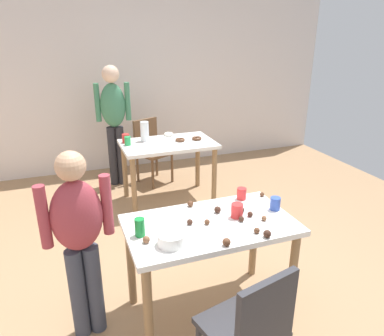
{
  "coord_description": "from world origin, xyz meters",
  "views": [
    {
      "loc": [
        -0.99,
        -2.19,
        1.99
      ],
      "look_at": [
        -0.0,
        0.5,
        0.9
      ],
      "focal_mm": 33.75,
      "sensor_mm": 36.0,
      "label": 1
    }
  ],
  "objects_px": {
    "chair_far_table": "(151,147)",
    "person_adult_far": "(114,115)",
    "mixing_bowl": "(171,239)",
    "soda_can": "(140,227)",
    "person_girl_near": "(79,234)",
    "dining_table_far": "(168,152)",
    "pitcher_far": "(145,131)",
    "chair_near_table": "(251,327)",
    "dining_table_near": "(210,237)"
  },
  "relations": [
    {
      "from": "dining_table_far",
      "to": "soda_can",
      "type": "xyz_separation_m",
      "value": [
        -0.76,
        -1.94,
        0.18
      ]
    },
    {
      "from": "chair_far_table",
      "to": "person_adult_far",
      "type": "xyz_separation_m",
      "value": [
        -0.46,
        0.05,
        0.47
      ]
    },
    {
      "from": "chair_near_table",
      "to": "person_girl_near",
      "type": "distance_m",
      "value": 1.17
    },
    {
      "from": "person_girl_near",
      "to": "chair_far_table",
      "type": "bearing_deg",
      "value": 66.82
    },
    {
      "from": "chair_far_table",
      "to": "mixing_bowl",
      "type": "xyz_separation_m",
      "value": [
        -0.56,
        -2.8,
        0.29
      ]
    },
    {
      "from": "person_girl_near",
      "to": "mixing_bowl",
      "type": "distance_m",
      "value": 0.59
    },
    {
      "from": "person_girl_near",
      "to": "pitcher_far",
      "type": "relative_size",
      "value": 5.67
    },
    {
      "from": "person_adult_far",
      "to": "dining_table_near",
      "type": "bearing_deg",
      "value": -84.92
    },
    {
      "from": "mixing_bowl",
      "to": "person_girl_near",
      "type": "bearing_deg",
      "value": 153.8
    },
    {
      "from": "mixing_bowl",
      "to": "soda_can",
      "type": "height_order",
      "value": "soda_can"
    },
    {
      "from": "mixing_bowl",
      "to": "dining_table_near",
      "type": "bearing_deg",
      "value": 26.86
    },
    {
      "from": "dining_table_near",
      "to": "pitcher_far",
      "type": "bearing_deg",
      "value": 89.12
    },
    {
      "from": "pitcher_far",
      "to": "chair_near_table",
      "type": "bearing_deg",
      "value": -91.84
    },
    {
      "from": "chair_far_table",
      "to": "soda_can",
      "type": "distance_m",
      "value": 2.74
    },
    {
      "from": "mixing_bowl",
      "to": "person_adult_far",
      "type": "bearing_deg",
      "value": 88.08
    },
    {
      "from": "person_girl_near",
      "to": "person_adult_far",
      "type": "distance_m",
      "value": 2.66
    },
    {
      "from": "dining_table_near",
      "to": "soda_can",
      "type": "relative_size",
      "value": 9.57
    },
    {
      "from": "person_girl_near",
      "to": "mixing_bowl",
      "type": "xyz_separation_m",
      "value": [
        0.53,
        -0.26,
        -0.0
      ]
    },
    {
      "from": "dining_table_far",
      "to": "person_adult_far",
      "type": "xyz_separation_m",
      "value": [
        -0.51,
        0.74,
        0.33
      ]
    },
    {
      "from": "soda_can",
      "to": "pitcher_far",
      "type": "distance_m",
      "value": 2.16
    },
    {
      "from": "dining_table_near",
      "to": "person_girl_near",
      "type": "height_order",
      "value": "person_girl_near"
    },
    {
      "from": "chair_near_table",
      "to": "chair_far_table",
      "type": "distance_m",
      "value": 3.35
    },
    {
      "from": "dining_table_far",
      "to": "pitcher_far",
      "type": "distance_m",
      "value": 0.37
    },
    {
      "from": "dining_table_near",
      "to": "mixing_bowl",
      "type": "relative_size",
      "value": 6.76
    },
    {
      "from": "chair_near_table",
      "to": "soda_can",
      "type": "height_order",
      "value": "soda_can"
    },
    {
      "from": "chair_near_table",
      "to": "person_adult_far",
      "type": "height_order",
      "value": "person_adult_far"
    },
    {
      "from": "mixing_bowl",
      "to": "soda_can",
      "type": "distance_m",
      "value": 0.23
    },
    {
      "from": "chair_near_table",
      "to": "person_adult_far",
      "type": "relative_size",
      "value": 0.55
    },
    {
      "from": "chair_near_table",
      "to": "soda_can",
      "type": "relative_size",
      "value": 7.13
    },
    {
      "from": "person_adult_far",
      "to": "soda_can",
      "type": "height_order",
      "value": "person_adult_far"
    },
    {
      "from": "person_girl_near",
      "to": "pitcher_far",
      "type": "xyz_separation_m",
      "value": [
        0.9,
        2.0,
        0.08
      ]
    },
    {
      "from": "chair_far_table",
      "to": "person_adult_far",
      "type": "bearing_deg",
      "value": 174.09
    },
    {
      "from": "person_adult_far",
      "to": "chair_near_table",
      "type": "bearing_deg",
      "value": -86.96
    },
    {
      "from": "soda_can",
      "to": "dining_table_far",
      "type": "bearing_deg",
      "value": 68.48
    },
    {
      "from": "chair_far_table",
      "to": "mixing_bowl",
      "type": "height_order",
      "value": "chair_far_table"
    },
    {
      "from": "person_girl_near",
      "to": "person_adult_far",
      "type": "xyz_separation_m",
      "value": [
        0.63,
        2.58,
        0.17
      ]
    },
    {
      "from": "person_adult_far",
      "to": "mixing_bowl",
      "type": "relative_size",
      "value": 9.25
    },
    {
      "from": "mixing_bowl",
      "to": "pitcher_far",
      "type": "distance_m",
      "value": 2.29
    },
    {
      "from": "person_girl_near",
      "to": "mixing_bowl",
      "type": "height_order",
      "value": "person_girl_near"
    },
    {
      "from": "chair_near_table",
      "to": "pitcher_far",
      "type": "bearing_deg",
      "value": 88.16
    },
    {
      "from": "person_adult_far",
      "to": "mixing_bowl",
      "type": "height_order",
      "value": "person_adult_far"
    },
    {
      "from": "person_girl_near",
      "to": "mixing_bowl",
      "type": "relative_size",
      "value": 7.76
    },
    {
      "from": "soda_can",
      "to": "person_adult_far",
      "type": "bearing_deg",
      "value": 84.58
    },
    {
      "from": "soda_can",
      "to": "pitcher_far",
      "type": "xyz_separation_m",
      "value": [
        0.52,
        2.09,
        0.06
      ]
    },
    {
      "from": "chair_far_table",
      "to": "person_adult_far",
      "type": "relative_size",
      "value": 0.55
    },
    {
      "from": "chair_near_table",
      "to": "pitcher_far",
      "type": "distance_m",
      "value": 2.83
    },
    {
      "from": "chair_near_table",
      "to": "pitcher_far",
      "type": "relative_size",
      "value": 3.68
    },
    {
      "from": "soda_can",
      "to": "person_girl_near",
      "type": "bearing_deg",
      "value": 166.17
    },
    {
      "from": "person_adult_far",
      "to": "soda_can",
      "type": "distance_m",
      "value": 2.69
    },
    {
      "from": "person_adult_far",
      "to": "soda_can",
      "type": "bearing_deg",
      "value": -95.42
    }
  ]
}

